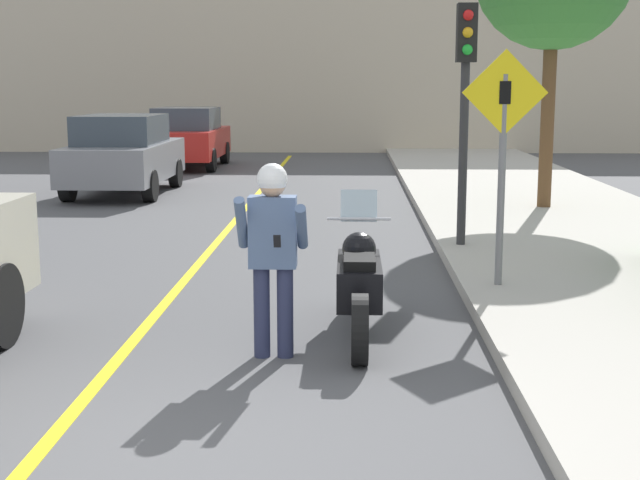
{
  "coord_description": "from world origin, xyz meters",
  "views": [
    {
      "loc": [
        1.37,
        -5.13,
        2.31
      ],
      "look_at": [
        1.09,
        3.11,
        0.87
      ],
      "focal_mm": 50.0,
      "sensor_mm": 36.0,
      "label": 1
    }
  ],
  "objects_px": {
    "person_biker": "(273,241)",
    "motorcycle": "(359,283)",
    "crossing_sign": "(503,145)",
    "parked_car_grey": "(124,154)",
    "traffic_light": "(465,78)",
    "parked_car_red": "(188,137)"
  },
  "relations": [
    {
      "from": "motorcycle",
      "to": "crossing_sign",
      "type": "height_order",
      "value": "crossing_sign"
    },
    {
      "from": "person_biker",
      "to": "parked_car_grey",
      "type": "bearing_deg",
      "value": 110.07
    },
    {
      "from": "parked_car_grey",
      "to": "traffic_light",
      "type": "bearing_deg",
      "value": -46.5
    },
    {
      "from": "crossing_sign",
      "to": "parked_car_grey",
      "type": "xyz_separation_m",
      "value": [
        -6.43,
        9.13,
        -0.81
      ]
    },
    {
      "from": "person_biker",
      "to": "crossing_sign",
      "type": "height_order",
      "value": "crossing_sign"
    },
    {
      "from": "person_biker",
      "to": "parked_car_red",
      "type": "bearing_deg",
      "value": 102.54
    },
    {
      "from": "traffic_light",
      "to": "parked_car_grey",
      "type": "distance_m",
      "value": 9.31
    },
    {
      "from": "motorcycle",
      "to": "crossing_sign",
      "type": "bearing_deg",
      "value": 44.87
    },
    {
      "from": "person_biker",
      "to": "motorcycle",
      "type": "bearing_deg",
      "value": 43.52
    },
    {
      "from": "person_biker",
      "to": "parked_car_red",
      "type": "xyz_separation_m",
      "value": [
        -3.88,
        17.45,
        -0.16
      ]
    },
    {
      "from": "person_biker",
      "to": "traffic_light",
      "type": "relative_size",
      "value": 0.52
    },
    {
      "from": "person_biker",
      "to": "crossing_sign",
      "type": "relative_size",
      "value": 0.66
    },
    {
      "from": "motorcycle",
      "to": "traffic_light",
      "type": "bearing_deg",
      "value": 70.31
    },
    {
      "from": "crossing_sign",
      "to": "parked_car_grey",
      "type": "relative_size",
      "value": 0.6
    },
    {
      "from": "motorcycle",
      "to": "crossing_sign",
      "type": "distance_m",
      "value": 2.47
    },
    {
      "from": "person_biker",
      "to": "traffic_light",
      "type": "bearing_deg",
      "value": 65.24
    },
    {
      "from": "parked_car_grey",
      "to": "parked_car_red",
      "type": "bearing_deg",
      "value": 87.44
    },
    {
      "from": "crossing_sign",
      "to": "traffic_light",
      "type": "height_order",
      "value": "traffic_light"
    },
    {
      "from": "parked_car_red",
      "to": "person_biker",
      "type": "bearing_deg",
      "value": -77.46
    },
    {
      "from": "person_biker",
      "to": "crossing_sign",
      "type": "bearing_deg",
      "value": 44.44
    },
    {
      "from": "traffic_light",
      "to": "parked_car_red",
      "type": "height_order",
      "value": "traffic_light"
    },
    {
      "from": "motorcycle",
      "to": "person_biker",
      "type": "xyz_separation_m",
      "value": [
        -0.74,
        -0.7,
        0.51
      ]
    }
  ]
}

